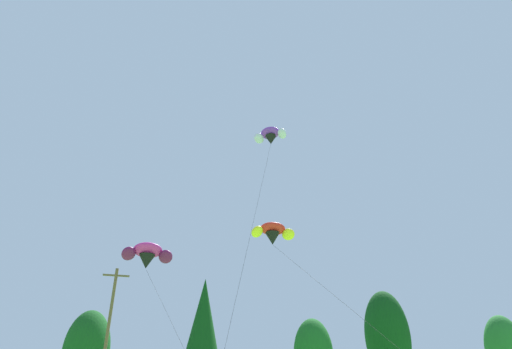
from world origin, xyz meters
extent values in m
cone|color=#0F3D14|center=(0.39, 56.89, 9.38)|extent=(4.88, 4.88, 11.02)
ellipsoid|color=#0F3D14|center=(24.64, 57.21, 8.96)|extent=(5.78, 5.78, 11.57)
cylinder|color=brown|center=(-9.29, 42.77, 5.91)|extent=(0.26, 0.26, 11.81)
cube|color=brown|center=(-9.29, 42.77, 11.21)|extent=(2.20, 0.14, 0.14)
ellipsoid|color=#D12893|center=(-6.92, 37.71, 12.11)|extent=(2.30, 1.72, 1.35)
ellipsoid|color=#66144C|center=(-5.52, 37.78, 11.71)|extent=(1.47, 1.43, 1.49)
ellipsoid|color=#66144C|center=(-8.32, 37.64, 11.71)|extent=(1.40, 1.44, 1.49)
cone|color=black|center=(-6.92, 37.86, 11.24)|extent=(1.32, 1.32, 1.08)
cylinder|color=black|center=(-5.10, 32.12, 6.16)|extent=(3.66, 11.48, 9.10)
ellipsoid|color=red|center=(2.37, 34.73, 13.68)|extent=(2.03, 1.42, 1.14)
ellipsoid|color=yellow|center=(3.64, 34.72, 13.33)|extent=(1.27, 1.21, 1.28)
ellipsoid|color=yellow|center=(1.11, 34.75, 13.33)|extent=(1.28, 1.21, 1.28)
cone|color=black|center=(2.37, 34.86, 12.90)|extent=(1.15, 1.15, 0.97)
cylinder|color=black|center=(3.11, 26.36, 7.02)|extent=(1.48, 17.01, 10.81)
ellipsoid|color=purple|center=(2.75, 36.17, 23.58)|extent=(2.22, 2.12, 1.11)
ellipsoid|color=silver|center=(3.66, 35.50, 23.26)|extent=(1.26, 1.43, 1.22)
ellipsoid|color=silver|center=(1.84, 36.83, 23.26)|extent=(1.37, 1.35, 1.22)
cone|color=black|center=(2.82, 36.27, 22.89)|extent=(1.42, 1.42, 0.87)
cylinder|color=black|center=(-0.23, 31.33, 12.04)|extent=(6.11, 9.90, 20.84)
camera|label=1|loc=(-6.92, 4.52, 2.04)|focal=29.90mm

